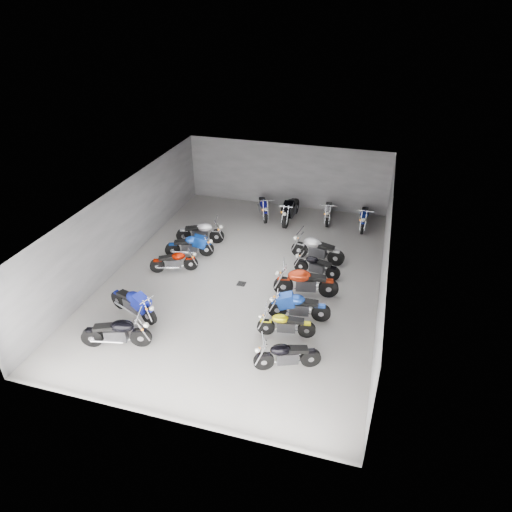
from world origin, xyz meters
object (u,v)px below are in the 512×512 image
at_px(motorcycle_right_c, 298,306).
at_px(motorcycle_right_d, 305,282).
at_px(motorcycle_back_e, 328,211).
at_px(motorcycle_back_d, 291,210).
at_px(motorcycle_right_e, 316,266).
at_px(motorcycle_back_f, 364,217).
at_px(motorcycle_right_a, 287,355).
at_px(motorcycle_left_e, 190,246).
at_px(motorcycle_left_b, 133,303).
at_px(motorcycle_left_d, 174,261).
at_px(motorcycle_back_c, 263,207).
at_px(motorcycle_left_a, 117,332).
at_px(motorcycle_left_f, 201,232).
at_px(drain_grate, 241,284).
at_px(motorcycle_right_b, 286,324).
at_px(motorcycle_right_f, 317,249).

height_order(motorcycle_right_c, motorcycle_right_d, motorcycle_right_d).
bearing_deg(motorcycle_back_e, motorcycle_back_d, 11.49).
height_order(motorcycle_right_e, motorcycle_back_f, motorcycle_back_f).
bearing_deg(motorcycle_back_d, motorcycle_right_a, 105.72).
distance_m(motorcycle_back_d, motorcycle_back_e, 1.79).
xyz_separation_m(motorcycle_right_a, motorcycle_right_c, (-0.13, 2.34, 0.03)).
bearing_deg(motorcycle_left_e, motorcycle_left_b, -21.54).
bearing_deg(motorcycle_left_d, motorcycle_back_c, 137.36).
distance_m(motorcycle_right_e, motorcycle_back_c, 5.63).
relative_size(motorcycle_left_a, motorcycle_left_b, 1.03).
xyz_separation_m(motorcycle_right_e, motorcycle_back_d, (-1.98, 4.45, 0.13)).
bearing_deg(motorcycle_right_c, motorcycle_back_e, -7.19).
distance_m(motorcycle_right_d, motorcycle_back_d, 6.14).
bearing_deg(motorcycle_left_a, motorcycle_back_e, 139.19).
distance_m(motorcycle_right_a, motorcycle_back_c, 10.25).
bearing_deg(motorcycle_left_b, motorcycle_right_e, 147.85).
bearing_deg(motorcycle_back_d, motorcycle_left_f, 48.45).
distance_m(motorcycle_left_b, motorcycle_right_e, 6.89).
height_order(drain_grate, motorcycle_left_b, motorcycle_left_b).
bearing_deg(motorcycle_left_f, motorcycle_back_e, 113.02).
height_order(drain_grate, motorcycle_left_d, motorcycle_left_d).
height_order(motorcycle_left_a, motorcycle_right_d, motorcycle_right_d).
xyz_separation_m(motorcycle_left_f, motorcycle_right_b, (4.91, -5.01, -0.05)).
xyz_separation_m(motorcycle_back_c, motorcycle_back_f, (4.76, 0.20, -0.01)).
height_order(drain_grate, motorcycle_back_f, motorcycle_back_f).
distance_m(motorcycle_left_b, motorcycle_right_f, 7.50).
height_order(motorcycle_right_a, motorcycle_right_e, motorcycle_right_a).
height_order(motorcycle_right_a, motorcycle_back_d, motorcycle_back_d).
bearing_deg(motorcycle_right_c, motorcycle_left_d, 64.58).
bearing_deg(motorcycle_back_c, motorcycle_left_f, 36.84).
relative_size(motorcycle_left_b, motorcycle_right_d, 0.89).
bearing_deg(motorcycle_back_e, motorcycle_right_f, 86.34).
distance_m(motorcycle_right_e, motorcycle_back_f, 4.94).
bearing_deg(motorcycle_right_d, motorcycle_left_b, 106.94).
bearing_deg(motorcycle_left_b, motorcycle_back_e, 170.83).
xyz_separation_m(drain_grate, motorcycle_left_d, (-2.78, 0.16, 0.44)).
distance_m(motorcycle_right_b, motorcycle_back_f, 8.68).
distance_m(motorcycle_right_c, motorcycle_back_e, 7.78).
xyz_separation_m(motorcycle_right_b, motorcycle_right_d, (0.18, 2.35, 0.11)).
bearing_deg(motorcycle_right_e, motorcycle_left_a, 146.50).
bearing_deg(motorcycle_right_b, motorcycle_left_d, 52.97).
bearing_deg(motorcycle_left_d, motorcycle_back_d, 125.90).
height_order(drain_grate, motorcycle_right_f, motorcycle_right_f).
xyz_separation_m(motorcycle_right_a, motorcycle_right_e, (0.00, 5.16, -0.03)).
relative_size(motorcycle_left_f, motorcycle_right_e, 1.12).
bearing_deg(motorcycle_back_e, motorcycle_back_f, 166.73).
height_order(motorcycle_right_d, motorcycle_right_f, motorcycle_right_d).
height_order(motorcycle_left_d, motorcycle_back_e, motorcycle_back_e).
bearing_deg(motorcycle_right_b, motorcycle_back_c, 9.91).
bearing_deg(motorcycle_right_b, motorcycle_left_f, 34.49).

